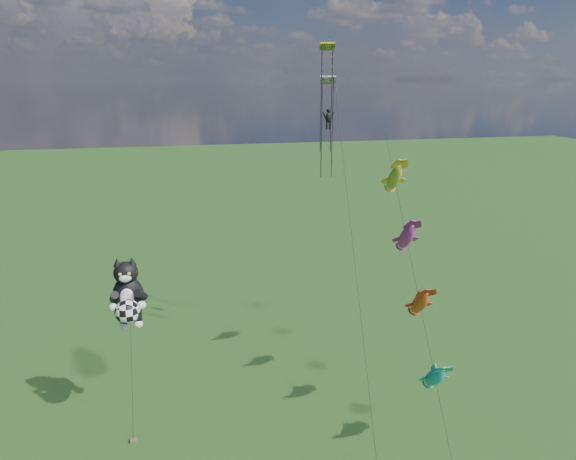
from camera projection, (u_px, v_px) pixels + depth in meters
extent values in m
cube|color=brown|center=(134.00, 441.00, 30.67)|extent=(0.40, 0.30, 0.22)
cylinder|color=black|center=(132.00, 379.00, 30.88)|extent=(0.27, 2.75, 7.19)
ellipsoid|color=black|center=(129.00, 297.00, 30.92)|extent=(2.10, 1.77, 2.88)
ellipsoid|color=black|center=(126.00, 273.00, 30.33)|extent=(1.63, 1.50, 1.46)
cone|color=black|center=(117.00, 262.00, 30.01)|extent=(0.54, 0.54, 0.54)
cone|color=black|center=(132.00, 261.00, 30.19)|extent=(0.54, 0.54, 0.54)
ellipsoid|color=white|center=(125.00, 278.00, 29.83)|extent=(0.78, 0.44, 0.52)
ellipsoid|color=white|center=(127.00, 297.00, 30.22)|extent=(0.92, 0.41, 1.19)
sphere|color=gold|center=(120.00, 275.00, 29.62)|extent=(0.22, 0.22, 0.22)
sphere|color=gold|center=(129.00, 274.00, 29.73)|extent=(0.22, 0.22, 0.22)
sphere|color=white|center=(113.00, 308.00, 29.94)|extent=(0.54, 0.54, 0.54)
sphere|color=white|center=(142.00, 305.00, 30.28)|extent=(0.54, 0.54, 0.54)
sphere|color=white|center=(124.00, 325.00, 31.29)|extent=(0.58, 0.58, 0.58)
sphere|color=white|center=(139.00, 324.00, 31.47)|extent=(0.58, 0.58, 0.58)
sphere|color=white|center=(127.00, 312.00, 29.93)|extent=(1.56, 1.56, 1.56)
cylinder|color=black|center=(417.00, 291.00, 30.60)|extent=(1.16, 15.80, 18.29)
ellipsoid|color=#1993BF|center=(435.00, 377.00, 28.51)|extent=(1.02, 2.36, 2.48)
ellipsoid|color=orange|center=(420.00, 303.00, 30.28)|extent=(1.02, 2.36, 2.48)
ellipsoid|color=#D8339E|center=(406.00, 237.00, 32.05)|extent=(1.02, 2.36, 2.48)
ellipsoid|color=green|center=(394.00, 178.00, 33.82)|extent=(1.02, 2.36, 2.48)
cylinder|color=black|center=(350.00, 223.00, 32.30)|extent=(1.51, 17.03, 25.51)
cube|color=#1AA819|center=(327.00, 46.00, 33.95)|extent=(1.16, 0.71, 0.55)
cylinder|color=black|center=(321.00, 102.00, 35.01)|extent=(0.08, 0.08, 7.60)
cylinder|color=black|center=(331.00, 102.00, 35.16)|extent=(0.08, 0.08, 7.60)
cube|color=blue|center=(328.00, 80.00, 37.63)|extent=(1.33, 0.82, 0.64)
cylinder|color=black|center=(322.00, 131.00, 38.72)|extent=(0.08, 0.08, 7.88)
cylinder|color=black|center=(332.00, 131.00, 38.89)|extent=(0.08, 0.08, 7.88)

